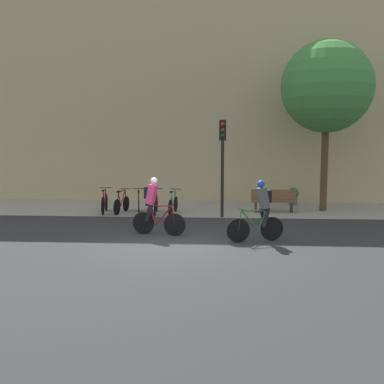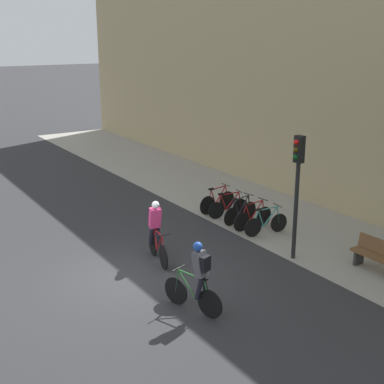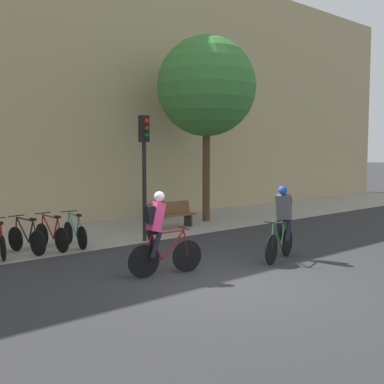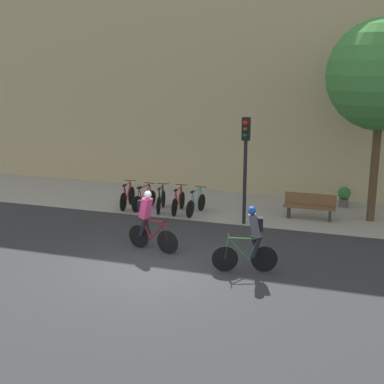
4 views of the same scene
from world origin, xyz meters
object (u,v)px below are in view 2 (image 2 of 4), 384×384
at_px(parked_bike_4, 266,223).
at_px(traffic_light_pole, 297,175).
at_px(bench, 382,257).
at_px(cyclist_pink, 156,229).
at_px(parked_bike_2, 240,212).
at_px(cyclist_grey, 198,276).
at_px(parked_bike_0, 217,201).
at_px(parked_bike_1, 228,207).
at_px(parked_bike_3, 253,217).

distance_m(parked_bike_4, traffic_light_pole, 2.94).
bearing_deg(bench, traffic_light_pole, -147.36).
distance_m(cyclist_pink, parked_bike_2, 4.22).
distance_m(cyclist_grey, parked_bike_0, 7.49).
xyz_separation_m(cyclist_pink, traffic_light_pole, (2.10, 3.40, 1.58)).
relative_size(cyclist_grey, parked_bike_2, 1.11).
distance_m(cyclist_grey, traffic_light_pole, 4.54).
height_order(parked_bike_1, traffic_light_pole, traffic_light_pole).
bearing_deg(parked_bike_1, parked_bike_2, 0.01).
distance_m(parked_bike_0, parked_bike_4, 2.74).
bearing_deg(parked_bike_3, parked_bike_4, -0.00).
height_order(cyclist_pink, bench, cyclist_pink).
bearing_deg(bench, parked_bike_0, -174.01).
bearing_deg(bench, parked_bike_3, -171.39).
bearing_deg(traffic_light_pole, parked_bike_0, 172.51).
height_order(cyclist_pink, parked_bike_2, cyclist_pink).
bearing_deg(bench, cyclist_pink, -131.36).
bearing_deg(parked_bike_3, parked_bike_0, 179.96).
bearing_deg(cyclist_pink, bench, 48.64).
xyz_separation_m(parked_bike_4, traffic_light_pole, (1.93, -0.61, 2.13)).
relative_size(parked_bike_0, parked_bike_1, 1.06).
distance_m(parked_bike_0, bench, 6.75).
height_order(parked_bike_3, bench, parked_bike_3).
xyz_separation_m(traffic_light_pole, bench, (2.06, 1.32, -2.05)).
height_order(cyclist_grey, parked_bike_2, cyclist_grey).
distance_m(parked_bike_1, traffic_light_pole, 4.56).
relative_size(cyclist_pink, cyclist_grey, 1.00).
relative_size(parked_bike_0, traffic_light_pole, 0.46).
height_order(parked_bike_0, parked_bike_3, parked_bike_0).
distance_m(parked_bike_1, parked_bike_3, 1.37).
bearing_deg(cyclist_pink, parked_bike_2, 106.57).
distance_m(parked_bike_4, bench, 4.05).
distance_m(parked_bike_2, traffic_light_pole, 3.97).
bearing_deg(parked_bike_4, parked_bike_2, 179.97).
xyz_separation_m(cyclist_grey, bench, (0.91, 5.42, -0.47)).
relative_size(parked_bike_2, traffic_light_pole, 0.44).
relative_size(parked_bike_3, traffic_light_pole, 0.47).
bearing_deg(parked_bike_4, parked_bike_1, 179.99).
bearing_deg(cyclist_grey, bench, 80.42).
xyz_separation_m(parked_bike_2, parked_bike_4, (1.37, -0.00, -0.00)).
bearing_deg(cyclist_pink, parked_bike_0, 122.56).
height_order(parked_bike_0, traffic_light_pole, traffic_light_pole).
xyz_separation_m(parked_bike_1, parked_bike_4, (2.05, -0.00, 0.00)).
bearing_deg(parked_bike_0, parked_bike_4, -0.03).
height_order(cyclist_grey, traffic_light_pole, traffic_light_pole).
distance_m(parked_bike_3, parked_bike_4, 0.68).
height_order(parked_bike_1, parked_bike_3, parked_bike_3).
height_order(parked_bike_0, parked_bike_1, parked_bike_0).
bearing_deg(cyclist_pink, parked_bike_1, 115.11).
height_order(traffic_light_pole, bench, traffic_light_pole).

